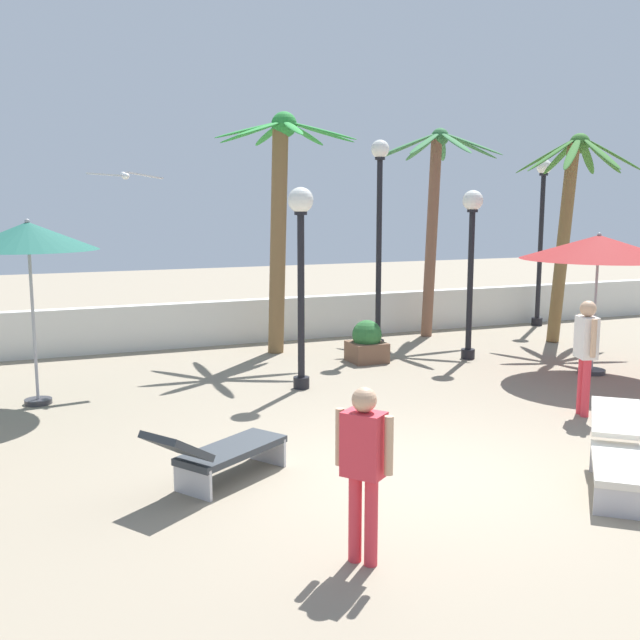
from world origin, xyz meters
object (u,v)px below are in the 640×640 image
lamp_post_1 (471,248)px  lounge_chair_2 (218,451)px  lamp_post_2 (541,224)px  palm_tree_1 (280,201)px  lamp_post_0 (301,252)px  patio_umbrella_2 (28,237)px  palm_tree_2 (569,207)px  seagull_0 (125,175)px  lamp_post_3 (379,218)px  planter (367,343)px  palm_tree_0 (434,199)px  lounge_chair_0 (618,453)px  patio_umbrella_0 (599,248)px  guest_0 (586,346)px  guest_3 (364,458)px

lamp_post_1 → lounge_chair_2: bearing=-143.4°
lamp_post_2 → palm_tree_1: bearing=-173.9°
palm_tree_1 → lamp_post_0: palm_tree_1 is taller
patio_umbrella_2 → palm_tree_2: (11.47, 1.25, 0.42)m
lounge_chair_2 → lamp_post_2: bearing=36.3°
palm_tree_1 → seagull_0: 3.54m
lamp_post_3 → planter: (-0.80, -1.12, -2.46)m
palm_tree_2 → lounge_chair_2: bearing=-149.4°
patio_umbrella_2 → lamp_post_1: lamp_post_1 is taller
planter → patio_umbrella_2: bearing=-171.8°
palm_tree_0 → lounge_chair_0: 10.07m
lamp_post_0 → lamp_post_3: bearing=43.6°
palm_tree_2 → lounge_chair_2: size_ratio=2.53×
lamp_post_1 → lamp_post_3: lamp_post_3 is taller
lamp_post_2 → seagull_0: 10.86m
patio_umbrella_0 → lamp_post_2: lamp_post_2 is taller
guest_0 → lamp_post_2: bearing=56.5°
palm_tree_0 → planter: bearing=-142.5°
lamp_post_1 → guest_0: (-0.67, -4.16, -1.21)m
lamp_post_3 → seagull_0: lamp_post_3 is taller
lamp_post_1 → lamp_post_0: bearing=-165.9°
lamp_post_2 → lounge_chair_0: size_ratio=2.40×
guest_3 → patio_umbrella_0: bearing=35.5°
seagull_0 → lamp_post_2: bearing=10.6°
lounge_chair_2 → palm_tree_1: bearing=65.6°
lamp_post_3 → lounge_chair_2: lamp_post_3 is taller
palm_tree_2 → guest_3: (-8.90, -8.00, -2.10)m
patio_umbrella_2 → palm_tree_2: 11.54m
lamp_post_3 → planter: lamp_post_3 is taller
patio_umbrella_2 → palm_tree_1: palm_tree_1 is taller
patio_umbrella_2 → lamp_post_0: size_ratio=0.85×
palm_tree_1 → lounge_chair_0: bearing=-83.2°
guest_3 → seagull_0: (-0.89, 8.01, 2.68)m
palm_tree_2 → planter: 5.87m
patio_umbrella_0 → lamp_post_0: lamp_post_0 is taller
lamp_post_2 → lamp_post_3: bearing=-166.8°
palm_tree_2 → guest_0: 6.62m
patio_umbrella_0 → lounge_chair_2: (-7.91, -2.81, -1.96)m
palm_tree_0 → guest_0: size_ratio=2.79×
lamp_post_3 → lamp_post_0: bearing=-136.4°
palm_tree_0 → planter: size_ratio=5.76×
palm_tree_0 → palm_tree_1: (-4.00, -0.52, -0.04)m
patio_umbrella_0 → palm_tree_1: bearing=139.3°
lamp_post_0 → guest_0: 4.79m
patio_umbrella_0 → lounge_chair_0: 6.22m
guest_0 → lamp_post_0: bearing=137.1°
palm_tree_2 → lamp_post_2: bearing=67.3°
patio_umbrella_2 → palm_tree_0: (8.97, 2.99, 0.60)m
palm_tree_0 → guest_0: 7.22m
palm_tree_2 → lamp_post_3: size_ratio=1.05×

